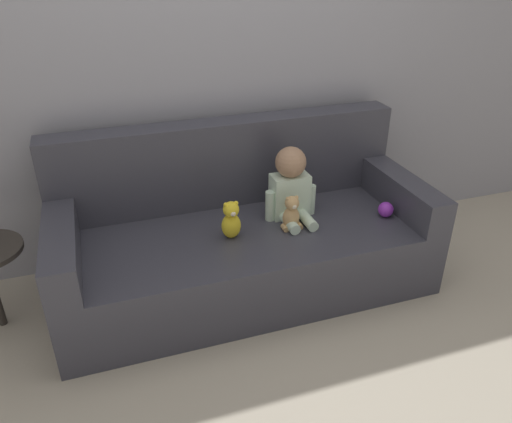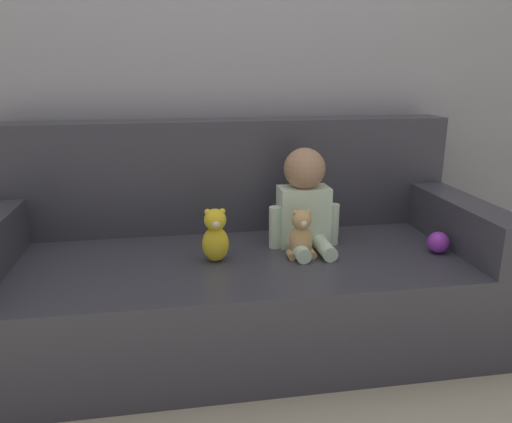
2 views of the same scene
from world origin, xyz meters
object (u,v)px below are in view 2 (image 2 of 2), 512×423
at_px(person_baby, 305,202).
at_px(toy_ball, 438,242).
at_px(couch, 236,266).
at_px(teddy_bear_brown, 301,235).
at_px(plush_toy_side, 215,236).

height_order(person_baby, toy_ball, person_baby).
bearing_deg(couch, person_baby, -4.15).
bearing_deg(teddy_bear_brown, toy_ball, -4.92).
xyz_separation_m(teddy_bear_brown, plush_toy_side, (-0.34, 0.01, 0.01)).
bearing_deg(toy_ball, teddy_bear_brown, 175.08).
xyz_separation_m(person_baby, plush_toy_side, (-0.39, -0.13, -0.08)).
bearing_deg(teddy_bear_brown, person_baby, 70.51).
xyz_separation_m(couch, teddy_bear_brown, (0.24, -0.16, 0.18)).
xyz_separation_m(couch, person_baby, (0.29, -0.02, 0.28)).
bearing_deg(couch, plush_toy_side, -124.27).
bearing_deg(person_baby, teddy_bear_brown, -109.49).
height_order(teddy_bear_brown, plush_toy_side, plush_toy_side).
height_order(person_baby, plush_toy_side, person_baby).
xyz_separation_m(couch, toy_ball, (0.82, -0.21, 0.13)).
distance_m(teddy_bear_brown, toy_ball, 0.58).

